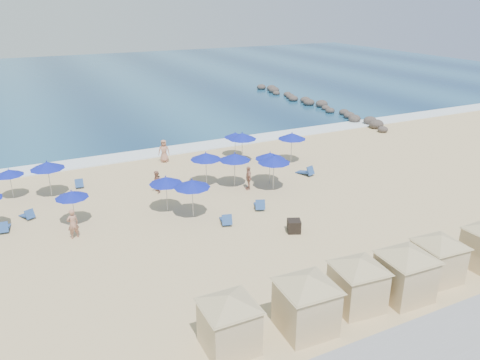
{
  "coord_description": "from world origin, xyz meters",
  "views": [
    {
      "loc": [
        -9.26,
        -22.04,
        12.47
      ],
      "look_at": [
        3.12,
        3.0,
        1.55
      ],
      "focal_mm": 35.0,
      "sensor_mm": 36.0,
      "label": 1
    }
  ],
  "objects_px": {
    "rock_jetty": "(313,103)",
    "umbrella_4": "(47,165)",
    "beachgoer_0": "(73,224)",
    "umbrella_8": "(274,159)",
    "umbrella_12": "(235,157)",
    "cabana_1": "(307,295)",
    "umbrella_6": "(192,184)",
    "cabana_2": "(358,276)",
    "umbrella_10": "(292,136)",
    "umbrella_9": "(235,135)",
    "trash_bin": "(294,226)",
    "umbrella_3": "(72,194)",
    "cabana_4": "(439,252)",
    "beachgoer_2": "(248,178)",
    "cabana_0": "(229,315)",
    "umbrella_11": "(270,156)",
    "beachgoer_1": "(157,182)",
    "umbrella_5": "(166,180)",
    "umbrella_13": "(242,136)",
    "cabana_3": "(406,266)",
    "beachgoer_3": "(164,151)",
    "umbrella_7": "(206,156)",
    "umbrella_2": "(9,172)"
  },
  "relations": [
    {
      "from": "umbrella_8",
      "to": "umbrella_12",
      "type": "bearing_deg",
      "value": 140.58
    },
    {
      "from": "umbrella_3",
      "to": "beachgoer_2",
      "type": "xyz_separation_m",
      "value": [
        11.62,
        0.24,
        -1.05
      ]
    },
    {
      "from": "umbrella_6",
      "to": "beachgoer_0",
      "type": "distance_m",
      "value": 7.02
    },
    {
      "from": "cabana_2",
      "to": "umbrella_10",
      "type": "xyz_separation_m",
      "value": [
        7.66,
        17.41,
        0.71
      ]
    },
    {
      "from": "umbrella_4",
      "to": "beachgoer_0",
      "type": "height_order",
      "value": "umbrella_4"
    },
    {
      "from": "umbrella_4",
      "to": "beachgoer_1",
      "type": "xyz_separation_m",
      "value": [
        6.56,
        -2.61,
        -1.41
      ]
    },
    {
      "from": "cabana_1",
      "to": "umbrella_6",
      "type": "bearing_deg",
      "value": 91.5
    },
    {
      "from": "umbrella_13",
      "to": "beachgoer_2",
      "type": "height_order",
      "value": "umbrella_13"
    },
    {
      "from": "rock_jetty",
      "to": "umbrella_3",
      "type": "xyz_separation_m",
      "value": [
        -30.99,
        -20.4,
        1.53
      ]
    },
    {
      "from": "beachgoer_2",
      "to": "beachgoer_3",
      "type": "distance_m",
      "value": 8.9
    },
    {
      "from": "umbrella_2",
      "to": "umbrella_9",
      "type": "distance_m",
      "value": 17.18
    },
    {
      "from": "cabana_0",
      "to": "umbrella_9",
      "type": "xyz_separation_m",
      "value": [
        10.28,
        20.77,
        0.34
      ]
    },
    {
      "from": "cabana_3",
      "to": "umbrella_9",
      "type": "distance_m",
      "value": 21.32
    },
    {
      "from": "umbrella_7",
      "to": "umbrella_11",
      "type": "relative_size",
      "value": 1.03
    },
    {
      "from": "beachgoer_1",
      "to": "beachgoer_3",
      "type": "relative_size",
      "value": 0.84
    },
    {
      "from": "cabana_0",
      "to": "umbrella_11",
      "type": "xyz_separation_m",
      "value": [
        9.75,
        14.03,
        0.61
      ]
    },
    {
      "from": "umbrella_8",
      "to": "beachgoer_2",
      "type": "distance_m",
      "value": 2.21
    },
    {
      "from": "rock_jetty",
      "to": "umbrella_4",
      "type": "xyz_separation_m",
      "value": [
        -31.81,
        -15.36,
        1.83
      ]
    },
    {
      "from": "cabana_0",
      "to": "umbrella_4",
      "type": "relative_size",
      "value": 1.65
    },
    {
      "from": "cabana_4",
      "to": "beachgoer_2",
      "type": "bearing_deg",
      "value": 101.51
    },
    {
      "from": "umbrella_12",
      "to": "beachgoer_0",
      "type": "relative_size",
      "value": 1.46
    },
    {
      "from": "umbrella_5",
      "to": "beachgoer_0",
      "type": "height_order",
      "value": "umbrella_5"
    },
    {
      "from": "trash_bin",
      "to": "cabana_2",
      "type": "height_order",
      "value": "cabana_2"
    },
    {
      "from": "rock_jetty",
      "to": "cabana_4",
      "type": "relative_size",
      "value": 6.54
    },
    {
      "from": "trash_bin",
      "to": "umbrella_3",
      "type": "xyz_separation_m",
      "value": [
        -11.01,
        6.6,
        1.52
      ]
    },
    {
      "from": "rock_jetty",
      "to": "umbrella_4",
      "type": "distance_m",
      "value": 35.37
    },
    {
      "from": "trash_bin",
      "to": "umbrella_4",
      "type": "height_order",
      "value": "umbrella_4"
    },
    {
      "from": "umbrella_5",
      "to": "trash_bin",
      "type": "bearing_deg",
      "value": -46.55
    },
    {
      "from": "trash_bin",
      "to": "umbrella_8",
      "type": "xyz_separation_m",
      "value": [
        2.13,
        6.01,
        1.85
      ]
    },
    {
      "from": "cabana_4",
      "to": "umbrella_12",
      "type": "height_order",
      "value": "cabana_4"
    },
    {
      "from": "umbrella_3",
      "to": "cabana_0",
      "type": "bearing_deg",
      "value": -74.7
    },
    {
      "from": "umbrella_4",
      "to": "umbrella_13",
      "type": "height_order",
      "value": "umbrella_13"
    },
    {
      "from": "trash_bin",
      "to": "beachgoer_0",
      "type": "relative_size",
      "value": 0.42
    },
    {
      "from": "cabana_0",
      "to": "beachgoer_1",
      "type": "height_order",
      "value": "cabana_0"
    },
    {
      "from": "umbrella_6",
      "to": "umbrella_11",
      "type": "bearing_deg",
      "value": 21.38
    },
    {
      "from": "cabana_4",
      "to": "umbrella_6",
      "type": "bearing_deg",
      "value": 124.53
    },
    {
      "from": "umbrella_5",
      "to": "umbrella_12",
      "type": "bearing_deg",
      "value": 18.6
    },
    {
      "from": "cabana_3",
      "to": "beachgoer_1",
      "type": "relative_size",
      "value": 2.82
    },
    {
      "from": "umbrella_4",
      "to": "cabana_4",
      "type": "bearing_deg",
      "value": -50.72
    },
    {
      "from": "cabana_2",
      "to": "beachgoer_3",
      "type": "relative_size",
      "value": 2.24
    },
    {
      "from": "beachgoer_1",
      "to": "umbrella_5",
      "type": "bearing_deg",
      "value": -5.13
    },
    {
      "from": "cabana_2",
      "to": "umbrella_9",
      "type": "height_order",
      "value": "cabana_2"
    },
    {
      "from": "rock_jetty",
      "to": "cabana_4",
      "type": "xyz_separation_m",
      "value": [
        -16.55,
        -34.01,
        1.11
      ]
    },
    {
      "from": "umbrella_7",
      "to": "umbrella_9",
      "type": "bearing_deg",
      "value": 46.86
    },
    {
      "from": "umbrella_11",
      "to": "umbrella_9",
      "type": "bearing_deg",
      "value": 85.51
    },
    {
      "from": "umbrella_3",
      "to": "umbrella_13",
      "type": "xyz_separation_m",
      "value": [
        13.72,
        5.41,
        0.36
      ]
    },
    {
      "from": "umbrella_2",
      "to": "cabana_0",
      "type": "bearing_deg",
      "value": -70.55
    },
    {
      "from": "beachgoer_0",
      "to": "rock_jetty",
      "type": "bearing_deg",
      "value": -156.64
    },
    {
      "from": "umbrella_10",
      "to": "umbrella_11",
      "type": "relative_size",
      "value": 1.05
    },
    {
      "from": "umbrella_10",
      "to": "beachgoer_1",
      "type": "relative_size",
      "value": 1.63
    }
  ]
}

